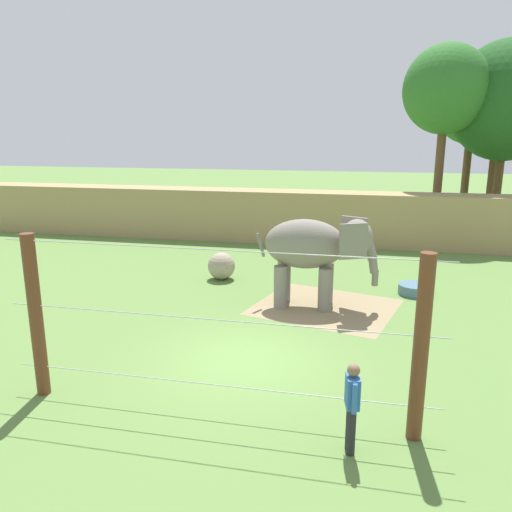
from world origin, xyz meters
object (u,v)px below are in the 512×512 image
at_px(elephant, 314,248).
at_px(water_tub, 415,289).
at_px(zookeeper, 352,404).
at_px(enrichment_ball, 221,266).

distance_m(elephant, water_tub, 4.19).
bearing_deg(water_tub, zookeeper, -101.24).
bearing_deg(enrichment_ball, elephant, -31.42).
bearing_deg(water_tub, enrichment_ball, 177.27).
xyz_separation_m(elephant, enrichment_ball, (-3.69, 2.26, -1.38)).
relative_size(elephant, water_tub, 3.51).
bearing_deg(elephant, water_tub, 30.23).
height_order(elephant, water_tub, elephant).
height_order(zookeeper, water_tub, zookeeper).
xyz_separation_m(elephant, zookeeper, (1.44, -7.45, -0.97)).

